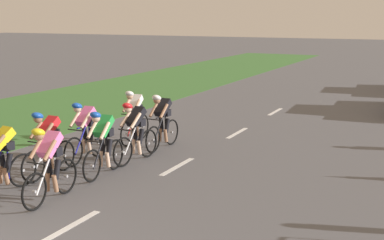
{
  "coord_description": "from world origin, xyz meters",
  "views": [
    {
      "loc": [
        5.51,
        -3.7,
        3.56
      ],
      "look_at": [
        0.22,
        7.14,
        1.1
      ],
      "focal_mm": 47.94,
      "sensor_mm": 36.0,
      "label": 1
    }
  ],
  "objects_px": {
    "cyclist_seventh": "(134,115)",
    "cyclist_second": "(49,163)",
    "cyclist_third": "(48,143)",
    "cyclist_sixth": "(135,131)",
    "cyclist_eighth": "(162,121)",
    "cyclist_fifth": "(85,131)",
    "cyclist_fourth": "(103,142)",
    "cyclist_lead": "(0,156)"
  },
  "relations": [
    {
      "from": "cyclist_fifth",
      "to": "cyclist_seventh",
      "type": "xyz_separation_m",
      "value": [
        0.04,
        2.21,
        0.0
      ]
    },
    {
      "from": "cyclist_second",
      "to": "cyclist_fifth",
      "type": "distance_m",
      "value": 2.81
    },
    {
      "from": "cyclist_second",
      "to": "cyclist_fourth",
      "type": "relative_size",
      "value": 1.0
    },
    {
      "from": "cyclist_second",
      "to": "cyclist_third",
      "type": "relative_size",
      "value": 1.0
    },
    {
      "from": "cyclist_fourth",
      "to": "cyclist_fifth",
      "type": "relative_size",
      "value": 1.0
    },
    {
      "from": "cyclist_third",
      "to": "cyclist_fourth",
      "type": "height_order",
      "value": "same"
    },
    {
      "from": "cyclist_third",
      "to": "cyclist_fifth",
      "type": "height_order",
      "value": "same"
    },
    {
      "from": "cyclist_sixth",
      "to": "cyclist_eighth",
      "type": "height_order",
      "value": "same"
    },
    {
      "from": "cyclist_second",
      "to": "cyclist_fifth",
      "type": "relative_size",
      "value": 1.0
    },
    {
      "from": "cyclist_third",
      "to": "cyclist_sixth",
      "type": "height_order",
      "value": "same"
    },
    {
      "from": "cyclist_seventh",
      "to": "cyclist_sixth",
      "type": "bearing_deg",
      "value": -57.32
    },
    {
      "from": "cyclist_lead",
      "to": "cyclist_eighth",
      "type": "distance_m",
      "value": 4.71
    },
    {
      "from": "cyclist_third",
      "to": "cyclist_seventh",
      "type": "height_order",
      "value": "same"
    },
    {
      "from": "cyclist_lead",
      "to": "cyclist_sixth",
      "type": "height_order",
      "value": "same"
    },
    {
      "from": "cyclist_lead",
      "to": "cyclist_seventh",
      "type": "xyz_separation_m",
      "value": [
        0.11,
        4.85,
        0.0
      ]
    },
    {
      "from": "cyclist_second",
      "to": "cyclist_eighth",
      "type": "height_order",
      "value": "same"
    },
    {
      "from": "cyclist_seventh",
      "to": "cyclist_second",
      "type": "bearing_deg",
      "value": -77.18
    },
    {
      "from": "cyclist_second",
      "to": "cyclist_fifth",
      "type": "xyz_separation_m",
      "value": [
        -1.13,
        2.57,
        0.0
      ]
    },
    {
      "from": "cyclist_third",
      "to": "cyclist_fifth",
      "type": "relative_size",
      "value": 1.0
    },
    {
      "from": "cyclist_third",
      "to": "cyclist_seventh",
      "type": "relative_size",
      "value": 1.0
    },
    {
      "from": "cyclist_fifth",
      "to": "cyclist_sixth",
      "type": "height_order",
      "value": "same"
    },
    {
      "from": "cyclist_lead",
      "to": "cyclist_fourth",
      "type": "xyz_separation_m",
      "value": [
        1.14,
        1.9,
        0.0
      ]
    },
    {
      "from": "cyclist_sixth",
      "to": "cyclist_seventh",
      "type": "relative_size",
      "value": 1.0
    },
    {
      "from": "cyclist_second",
      "to": "cyclist_sixth",
      "type": "distance_m",
      "value": 3.09
    },
    {
      "from": "cyclist_second",
      "to": "cyclist_seventh",
      "type": "height_order",
      "value": "same"
    },
    {
      "from": "cyclist_sixth",
      "to": "cyclist_fifth",
      "type": "bearing_deg",
      "value": -155.1
    },
    {
      "from": "cyclist_second",
      "to": "cyclist_eighth",
      "type": "xyz_separation_m",
      "value": [
        -0.03,
        4.5,
        0.0
      ]
    },
    {
      "from": "cyclist_seventh",
      "to": "cyclist_eighth",
      "type": "bearing_deg",
      "value": -15.15
    },
    {
      "from": "cyclist_lead",
      "to": "cyclist_seventh",
      "type": "bearing_deg",
      "value": 88.71
    },
    {
      "from": "cyclist_fourth",
      "to": "cyclist_fifth",
      "type": "distance_m",
      "value": 1.3
    },
    {
      "from": "cyclist_fifth",
      "to": "cyclist_third",
      "type": "bearing_deg",
      "value": -89.28
    },
    {
      "from": "cyclist_sixth",
      "to": "cyclist_eighth",
      "type": "bearing_deg",
      "value": 91.1
    },
    {
      "from": "cyclist_third",
      "to": "cyclist_eighth",
      "type": "distance_m",
      "value": 3.45
    },
    {
      "from": "cyclist_fourth",
      "to": "cyclist_eighth",
      "type": "relative_size",
      "value": 1.0
    },
    {
      "from": "cyclist_third",
      "to": "cyclist_seventh",
      "type": "distance_m",
      "value": 3.56
    },
    {
      "from": "cyclist_third",
      "to": "cyclist_seventh",
      "type": "bearing_deg",
      "value": 89.66
    },
    {
      "from": "cyclist_fourth",
      "to": "cyclist_sixth",
      "type": "xyz_separation_m",
      "value": [
        0.05,
        1.27,
        0.0
      ]
    },
    {
      "from": "cyclist_second",
      "to": "cyclist_fifth",
      "type": "bearing_deg",
      "value": 113.64
    },
    {
      "from": "cyclist_sixth",
      "to": "cyclist_eighth",
      "type": "relative_size",
      "value": 1.0
    },
    {
      "from": "cyclist_fourth",
      "to": "cyclist_seventh",
      "type": "xyz_separation_m",
      "value": [
        -1.03,
        2.95,
        0.0
      ]
    },
    {
      "from": "cyclist_fourth",
      "to": "cyclist_seventh",
      "type": "distance_m",
      "value": 3.13
    },
    {
      "from": "cyclist_lead",
      "to": "cyclist_eighth",
      "type": "relative_size",
      "value": 1.0
    }
  ]
}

